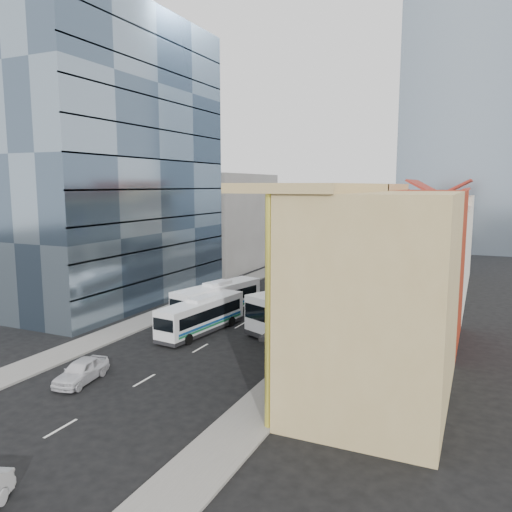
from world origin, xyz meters
The scene contains 14 objects.
ground centered at (0.00, 0.00, 0.00)m, with size 200.00×200.00×0.00m, color black.
sidewalk_right centered at (8.50, 22.00, 0.07)m, with size 3.00×90.00×0.15m, color slate.
sidewalk_left centered at (-8.50, 22.00, 0.07)m, with size 3.00×90.00×0.15m, color slate.
shophouse_tan centered at (14.00, 5.00, 6.00)m, with size 8.00×14.00×12.00m, color tan.
shophouse_red centered at (14.00, 17.00, 6.00)m, with size 8.00×10.00×12.00m, color #9A2811.
shophouse_cream_near centered at (14.00, 26.50, 5.00)m, with size 8.00×9.00×10.00m, color silver.
shophouse_cream_mid centered at (14.00, 35.50, 5.00)m, with size 8.00×9.00×10.00m, color silver.
shophouse_cream_far centered at (14.00, 46.00, 5.50)m, with size 8.00×12.00×11.00m, color silver.
office_tower centered at (-17.00, 19.00, 15.00)m, with size 12.00×26.00×30.00m, color #3E5063.
office_block_far centered at (-16.00, 42.00, 7.00)m, with size 10.00×18.00×14.00m, color gray.
bus_left_near centered at (-2.00, 11.61, 1.55)m, with size 2.26×9.66×3.10m, color white, non-canonical shape.
bus_left_far centered at (-3.44, 17.05, 1.67)m, with size 2.44×10.41×3.34m, color white, non-canonical shape.
bus_right centered at (5.50, 17.07, 1.95)m, with size 2.85×12.16×3.90m, color white, non-canonical shape.
sedan_left centered at (-3.46, -0.86, 0.74)m, with size 1.75×4.33×1.47m, color silver.
Camera 1 is at (19.12, -23.82, 12.40)m, focal length 35.00 mm.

